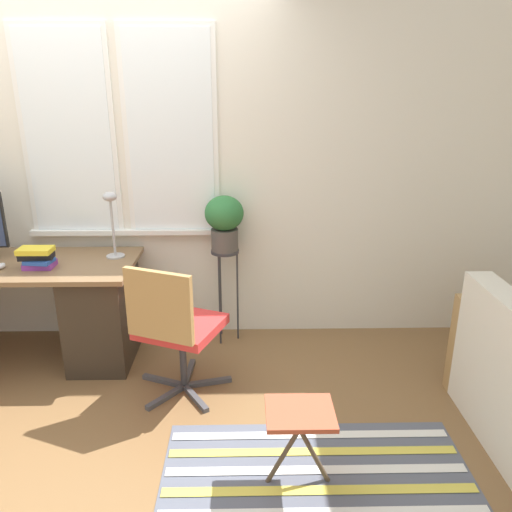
% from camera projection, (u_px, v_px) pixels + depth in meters
% --- Properties ---
extents(ground_plane, '(14.00, 14.00, 0.00)m').
position_uv_depth(ground_plane, '(94.00, 383.00, 3.29)').
color(ground_plane, brown).
extents(wall_back_with_window, '(9.00, 0.12, 2.70)m').
position_uv_depth(wall_back_with_window, '(106.00, 160.00, 3.58)').
color(wall_back_with_window, white).
rests_on(wall_back_with_window, ground_plane).
extents(mouse, '(0.04, 0.07, 0.04)m').
position_uv_depth(mouse, '(1.00, 266.00, 3.27)').
color(mouse, silver).
rests_on(mouse, desk).
extents(desk_lamp, '(0.13, 0.13, 0.46)m').
position_uv_depth(desk_lamp, '(111.00, 214.00, 3.40)').
color(desk_lamp, '#ADADB2').
rests_on(desk_lamp, desk).
extents(book_stack, '(0.22, 0.17, 0.14)m').
position_uv_depth(book_stack, '(37.00, 258.00, 3.26)').
color(book_stack, purple).
rests_on(book_stack, desk).
extents(office_chair_swivel, '(0.60, 0.62, 0.89)m').
position_uv_depth(office_chair_swivel, '(175.00, 327.00, 3.02)').
color(office_chair_swivel, '#47474C').
rests_on(office_chair_swivel, ground_plane).
extents(plant_stand, '(0.21, 0.21, 0.72)m').
position_uv_depth(plant_stand, '(225.00, 267.00, 3.68)').
color(plant_stand, '#333338').
rests_on(plant_stand, ground_plane).
extents(potted_plant, '(0.28, 0.28, 0.40)m').
position_uv_depth(potted_plant, '(224.00, 220.00, 3.56)').
color(potted_plant, '#514C47').
rests_on(potted_plant, plant_stand).
extents(floor_rug_striped, '(1.57, 0.74, 0.01)m').
position_uv_depth(floor_rug_striped, '(316.00, 470.00, 2.55)').
color(floor_rug_striped, '#565B6B').
rests_on(floor_rug_striped, ground_plane).
extents(folding_stool, '(0.32, 0.28, 0.42)m').
position_uv_depth(folding_stool, '(300.00, 420.00, 2.36)').
color(folding_stool, '#B24C33').
rests_on(folding_stool, ground_plane).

